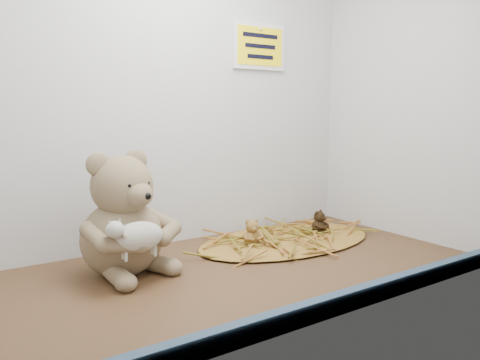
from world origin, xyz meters
TOP-DOWN VIEW (x-y plane):
  - alcove_shell at (0.00, 9.00)cm, footprint 120.40×60.20cm
  - front_rail at (0.00, -28.80)cm, footprint 119.28×2.20cm
  - straw_bed at (27.60, 12.51)cm, footprint 54.34×31.55cm
  - main_teddy at (-19.30, 13.09)cm, footprint 27.91×28.75cm
  - toy_lamb at (-19.30, 3.21)cm, footprint 13.57×8.28cm
  - mini_teddy_tan at (15.88, 12.84)cm, footprint 6.79×7.03cm
  - mini_teddy_brown at (39.31, 12.18)cm, footprint 7.06×7.24cm
  - wall_sign at (30.00, 29.40)cm, footprint 16.00×1.20cm

SIDE VIEW (x-z plane):
  - straw_bed at x=27.60cm, z-range 0.00..1.05cm
  - front_rail at x=0.00cm, z-range 0.00..3.60cm
  - mini_teddy_brown at x=39.31cm, z-range 1.05..7.79cm
  - mini_teddy_tan at x=15.88cm, z-range 1.05..8.00cm
  - toy_lamb at x=-19.30cm, z-range 6.19..14.96cm
  - main_teddy at x=-19.30cm, z-range 0.00..27.57cm
  - alcove_shell at x=0.00cm, z-range -0.20..90.20cm
  - wall_sign at x=30.00cm, z-range 49.50..60.50cm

